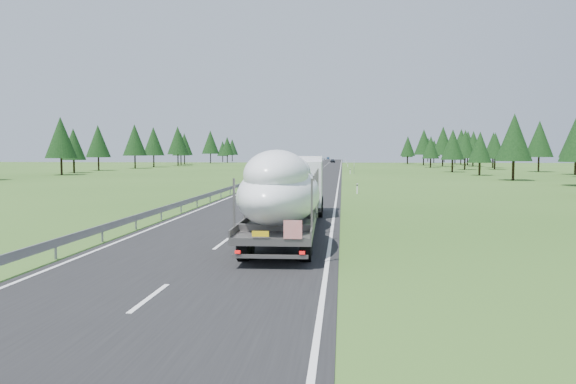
# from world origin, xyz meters

# --- Properties ---
(ground) EXTENTS (400.00, 400.00, 0.00)m
(ground) POSITION_xyz_m (0.00, 0.00, 0.00)
(ground) COLOR #2F521B
(ground) RESTS_ON ground
(road_surface) EXTENTS (10.00, 400.00, 0.02)m
(road_surface) POSITION_xyz_m (0.00, 100.00, 0.01)
(road_surface) COLOR black
(road_surface) RESTS_ON ground
(guardrail) EXTENTS (0.10, 400.00, 0.76)m
(guardrail) POSITION_xyz_m (-5.30, 99.94, 0.60)
(guardrail) COLOR slate
(guardrail) RESTS_ON ground
(marker_posts) EXTENTS (0.13, 350.08, 1.00)m
(marker_posts) POSITION_xyz_m (6.50, 155.00, 0.54)
(marker_posts) COLOR silver
(marker_posts) RESTS_ON ground
(highway_sign) EXTENTS (0.08, 0.90, 2.60)m
(highway_sign) POSITION_xyz_m (7.20, 80.00, 1.81)
(highway_sign) COLOR slate
(highway_sign) RESTS_ON ground
(tree_line_right) EXTENTS (26.46, 262.82, 11.86)m
(tree_line_right) POSITION_xyz_m (39.48, 88.76, 6.56)
(tree_line_right) COLOR black
(tree_line_right) RESTS_ON ground
(tree_line_left) EXTENTS (14.88, 262.37, 12.07)m
(tree_line_left) POSITION_xyz_m (-45.47, 94.35, 6.85)
(tree_line_left) COLOR black
(tree_line_left) RESTS_ON ground
(boat_truck) EXTENTS (3.39, 19.98, 4.00)m
(boat_truck) POSITION_xyz_m (2.55, 3.39, 2.20)
(boat_truck) COLOR silver
(boat_truck) RESTS_ON ground
(distant_van) EXTENTS (2.35, 5.04, 1.40)m
(distant_van) POSITION_xyz_m (-2.33, 84.38, 0.70)
(distant_van) COLOR silver
(distant_van) RESTS_ON ground
(distant_car_dark) EXTENTS (2.12, 4.41, 1.45)m
(distant_car_dark) POSITION_xyz_m (1.23, 197.97, 0.73)
(distant_car_dark) COLOR black
(distant_car_dark) RESTS_ON ground
(distant_car_blue) EXTENTS (1.75, 4.58, 1.49)m
(distant_car_blue) POSITION_xyz_m (-3.25, 299.34, 0.75)
(distant_car_blue) COLOR #15273C
(distant_car_blue) RESTS_ON ground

